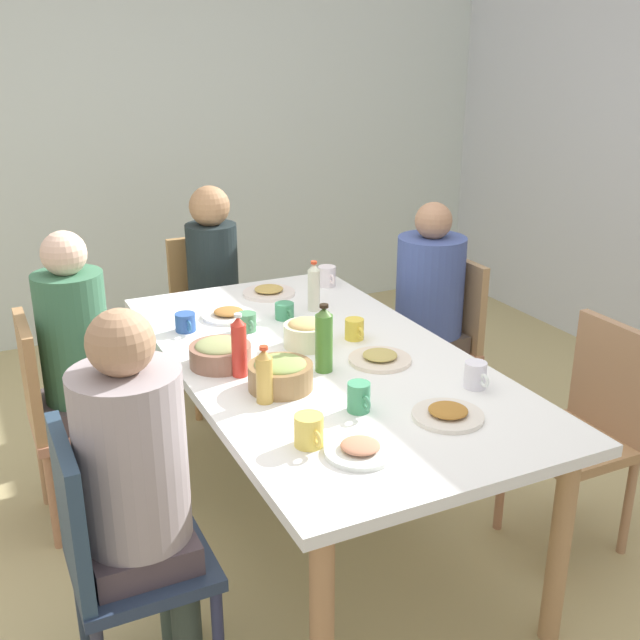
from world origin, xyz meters
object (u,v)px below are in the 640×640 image
object	(u,v)px
cup_0	(327,276)
bottle_2	(324,340)
dining_table	(320,375)
chair_2	(62,409)
person_3	(214,279)
person_1	(428,300)
person_2	(80,358)
plate_4	(380,358)
cup_4	(355,329)
person_0	(137,475)
bowl_0	(280,374)
plate_3	(229,314)
bottle_3	(264,376)
bottle_1	(239,347)
cup_5	(247,322)
cup_3	(309,431)
cup_7	(476,375)
cup_1	(359,397)
plate_1	(269,292)
plate_2	(360,449)
chair_0	(113,552)
bottle_0	(314,287)
bowl_2	(307,333)
plate_0	(448,414)
chair_4	(588,423)
chair_3	(210,310)
cup_6	(285,311)
bowl_1	(220,353)
chair_1	(441,337)

from	to	relation	value
cup_0	bottle_2	world-z (taller)	bottle_2
dining_table	chair_2	world-z (taller)	chair_2
person_3	person_1	bearing A→B (deg)	46.09
person_2	plate_4	world-z (taller)	person_2
person_2	cup_4	size ratio (longest dim) A/B	10.91
person_0	bowl_0	bearing A→B (deg)	118.37
plate_3	bottle_3	xyz separation A→B (m)	(0.83, -0.16, 0.08)
bottle_3	cup_0	bearing A→B (deg)	144.45
plate_3	bottle_1	world-z (taller)	bottle_1
cup_5	person_1	bearing A→B (deg)	97.13
chair_2	cup_3	bearing A→B (deg)	28.31
person_0	cup_7	distance (m)	1.19
cup_1	cup_4	bearing A→B (deg)	153.10
person_0	bottle_1	world-z (taller)	person_0
chair_2	plate_1	bearing A→B (deg)	105.56
plate_1	plate_2	bearing A→B (deg)	-12.01
chair_0	bottle_1	distance (m)	0.83
chair_2	bottle_3	xyz separation A→B (m)	(0.76, 0.58, 0.35)
person_1	cup_3	xyz separation A→B (m)	(1.09, -1.14, 0.09)
plate_3	cup_4	xyz separation A→B (m)	(0.46, 0.37, 0.03)
plate_2	plate_4	size ratio (longest dim) A/B	0.90
plate_3	bottle_0	size ratio (longest dim) A/B	1.02
person_3	bowl_2	size ratio (longest dim) A/B	6.59
plate_0	chair_4	bearing A→B (deg)	99.42
person_2	plate_2	distance (m)	1.34
cup_1	cup_5	distance (m)	0.84
person_3	cup_7	distance (m)	1.80
plate_1	bowl_2	size ratio (longest dim) A/B	1.36
bowl_0	cup_1	size ratio (longest dim) A/B	2.03
chair_3	chair_2	bearing A→B (deg)	-45.90
person_2	chair_4	size ratio (longest dim) A/B	1.37
chair_4	cup_6	world-z (taller)	chair_4
chair_2	person_3	distance (m)	1.22
bowl_0	bottle_2	world-z (taller)	bottle_2
dining_table	person_0	distance (m)	0.96
dining_table	chair_0	world-z (taller)	chair_0
plate_0	bowl_1	world-z (taller)	bowl_1
chair_3	cup_1	xyz separation A→B (m)	(1.84, -0.08, 0.30)
cup_5	cup_6	size ratio (longest dim) A/B	0.98
chair_4	plate_1	world-z (taller)	chair_4
plate_1	cup_3	distance (m)	1.44
chair_0	bowl_1	distance (m)	0.86
plate_2	chair_3	bearing A→B (deg)	174.32
dining_table	cup_0	xyz separation A→B (m)	(-0.78, 0.41, 0.12)
chair_0	plate_1	world-z (taller)	chair_0
chair_2	cup_0	xyz separation A→B (m)	(-0.28, 1.32, 0.30)
person_0	bowl_1	size ratio (longest dim) A/B	5.41
chair_1	plate_2	size ratio (longest dim) A/B	4.21
person_3	plate_2	world-z (taller)	person_3
person_0	plate_1	size ratio (longest dim) A/B	5.03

